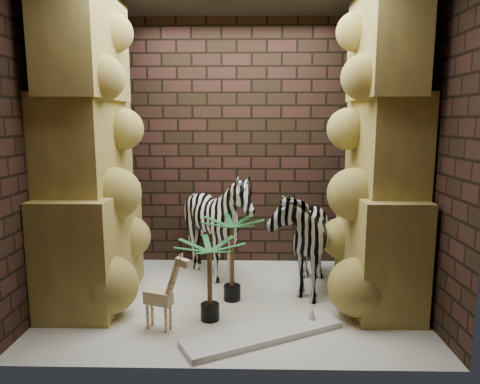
{
  "coord_description": "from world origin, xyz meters",
  "views": [
    {
      "loc": [
        0.16,
        -4.18,
        1.78
      ],
      "look_at": [
        0.07,
        0.15,
        1.08
      ],
      "focal_mm": 32.83,
      "sensor_mm": 36.0,
      "label": 1
    }
  ],
  "objects_px": {
    "palm_front": "(232,259)",
    "palm_back": "(210,281)",
    "giraffe_toy": "(158,289)",
    "zebra_right": "(301,229)",
    "zebra_left": "(218,231)",
    "surfboard": "(263,333)"
  },
  "relations": [
    {
      "from": "zebra_left",
      "to": "giraffe_toy",
      "type": "xyz_separation_m",
      "value": [
        -0.42,
        -1.23,
        -0.2
      ]
    },
    {
      "from": "zebra_left",
      "to": "surfboard",
      "type": "relative_size",
      "value": 0.89
    },
    {
      "from": "zebra_right",
      "to": "giraffe_toy",
      "type": "xyz_separation_m",
      "value": [
        -1.33,
        -1.0,
        -0.29
      ]
    },
    {
      "from": "palm_front",
      "to": "surfboard",
      "type": "height_order",
      "value": "palm_front"
    },
    {
      "from": "palm_front",
      "to": "giraffe_toy",
      "type": "bearing_deg",
      "value": -133.56
    },
    {
      "from": "palm_front",
      "to": "palm_back",
      "type": "relative_size",
      "value": 1.15
    },
    {
      "from": "giraffe_toy",
      "to": "palm_back",
      "type": "xyz_separation_m",
      "value": [
        0.43,
        0.19,
        0.01
      ]
    },
    {
      "from": "giraffe_toy",
      "to": "palm_back",
      "type": "distance_m",
      "value": 0.46
    },
    {
      "from": "zebra_right",
      "to": "palm_back",
      "type": "height_order",
      "value": "zebra_right"
    },
    {
      "from": "giraffe_toy",
      "to": "palm_front",
      "type": "relative_size",
      "value": 0.84
    },
    {
      "from": "zebra_left",
      "to": "surfboard",
      "type": "bearing_deg",
      "value": -61.65
    },
    {
      "from": "zebra_right",
      "to": "palm_front",
      "type": "xyz_separation_m",
      "value": [
        -0.72,
        -0.36,
        -0.22
      ]
    },
    {
      "from": "palm_back",
      "to": "zebra_right",
      "type": "bearing_deg",
      "value": 41.96
    },
    {
      "from": "giraffe_toy",
      "to": "surfboard",
      "type": "relative_size",
      "value": 0.52
    },
    {
      "from": "palm_back",
      "to": "surfboard",
      "type": "distance_m",
      "value": 0.66
    },
    {
      "from": "giraffe_toy",
      "to": "palm_back",
      "type": "relative_size",
      "value": 0.97
    },
    {
      "from": "zebra_right",
      "to": "zebra_left",
      "type": "bearing_deg",
      "value": 174.63
    },
    {
      "from": "palm_front",
      "to": "palm_back",
      "type": "bearing_deg",
      "value": -111.89
    },
    {
      "from": "zebra_right",
      "to": "giraffe_toy",
      "type": "bearing_deg",
      "value": -133.76
    },
    {
      "from": "surfboard",
      "to": "zebra_right",
      "type": "bearing_deg",
      "value": 41.39
    },
    {
      "from": "zebra_right",
      "to": "surfboard",
      "type": "relative_size",
      "value": 0.94
    },
    {
      "from": "zebra_right",
      "to": "palm_front",
      "type": "relative_size",
      "value": 1.52
    }
  ]
}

